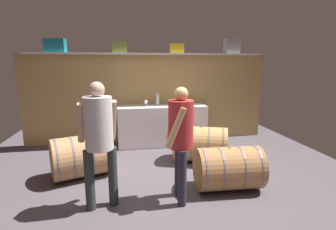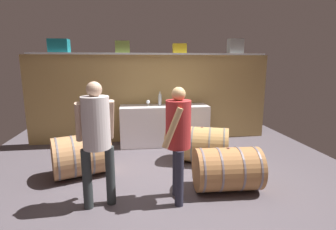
# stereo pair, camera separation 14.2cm
# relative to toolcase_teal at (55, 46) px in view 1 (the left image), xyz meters

# --- Properties ---
(ground_plane) EXTENTS (6.68, 8.11, 0.02)m
(ground_plane) POSITION_rel_toolcase_teal_xyz_m (1.90, -1.69, -2.14)
(ground_plane) COLOR #514950
(back_wall_panel) EXTENTS (5.48, 0.10, 1.96)m
(back_wall_panel) POSITION_rel_toolcase_teal_xyz_m (1.90, 0.15, -1.15)
(back_wall_panel) COLOR #AA8951
(back_wall_panel) RESTS_ON ground
(high_shelf_board) EXTENTS (5.04, 0.40, 0.03)m
(high_shelf_board) POSITION_rel_toolcase_teal_xyz_m (1.90, 0.00, -0.15)
(high_shelf_board) COLOR silver
(high_shelf_board) RESTS_ON back_wall_panel
(toolcase_teal) EXTENTS (0.40, 0.28, 0.27)m
(toolcase_teal) POSITION_rel_toolcase_teal_xyz_m (0.00, 0.00, 0.00)
(toolcase_teal) COLOR #16737E
(toolcase_teal) RESTS_ON high_shelf_board
(toolcase_olive) EXTENTS (0.31, 0.24, 0.25)m
(toolcase_olive) POSITION_rel_toolcase_teal_xyz_m (1.28, 0.00, -0.01)
(toolcase_olive) COLOR olive
(toolcase_olive) RESTS_ON high_shelf_board
(toolcase_yellow) EXTENTS (0.30, 0.22, 0.21)m
(toolcase_yellow) POSITION_rel_toolcase_teal_xyz_m (2.52, 0.00, -0.03)
(toolcase_yellow) COLOR yellow
(toolcase_yellow) RESTS_ON high_shelf_board
(toolcase_grey) EXTENTS (0.34, 0.21, 0.33)m
(toolcase_grey) POSITION_rel_toolcase_teal_xyz_m (3.80, 0.00, 0.03)
(toolcase_grey) COLOR gray
(toolcase_grey) RESTS_ON high_shelf_board
(work_cabinet) EXTENTS (1.92, 0.59, 0.87)m
(work_cabinet) POSITION_rel_toolcase_teal_xyz_m (2.15, -0.21, -1.70)
(work_cabinet) COLOR white
(work_cabinet) RESTS_ON ground
(wine_bottle_clear) EXTENTS (0.07, 0.07, 0.31)m
(wine_bottle_clear) POSITION_rel_toolcase_teal_xyz_m (2.06, -0.16, -1.12)
(wine_bottle_clear) COLOR #B5BDBE
(wine_bottle_clear) RESTS_ON work_cabinet
(wine_glass) EXTENTS (0.08, 0.08, 0.13)m
(wine_glass) POSITION_rel_toolcase_teal_xyz_m (1.80, -0.21, -1.17)
(wine_glass) COLOR white
(wine_glass) RESTS_ON work_cabinet
(wine_barrel_near) EXTENTS (1.04, 0.91, 0.68)m
(wine_barrel_near) POSITION_rel_toolcase_teal_xyz_m (0.63, -1.66, -1.80)
(wine_barrel_near) COLOR #B48051
(wine_barrel_near) RESTS_ON ground
(wine_barrel_far) EXTENTS (1.11, 0.93, 0.66)m
(wine_barrel_far) POSITION_rel_toolcase_teal_xyz_m (2.69, -1.36, -1.81)
(wine_barrel_far) COLOR tan
(wine_barrel_far) RESTS_ON ground
(wine_barrel_flank) EXTENTS (0.94, 0.66, 0.63)m
(wine_barrel_flank) POSITION_rel_toolcase_teal_xyz_m (2.78, -2.46, -1.82)
(wine_barrel_flank) COLOR #A97343
(wine_barrel_flank) RESTS_ON ground
(winemaker_pouring) EXTENTS (0.39, 0.45, 1.51)m
(winemaker_pouring) POSITION_rel_toolcase_teal_xyz_m (2.02, -2.65, -1.21)
(winemaker_pouring) COLOR #282837
(winemaker_pouring) RESTS_ON ground
(visitor_tasting) EXTENTS (0.51, 0.44, 1.58)m
(visitor_tasting) POSITION_rel_toolcase_teal_xyz_m (1.02, -2.64, -1.16)
(visitor_tasting) COLOR #2B3131
(visitor_tasting) RESTS_ON ground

